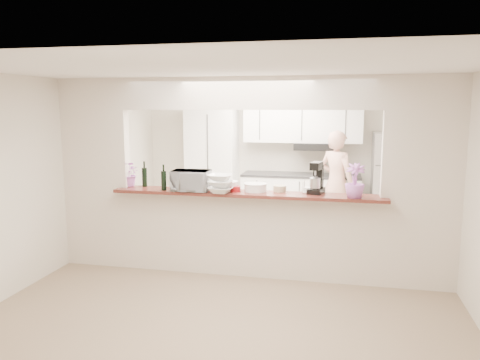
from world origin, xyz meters
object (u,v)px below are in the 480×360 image
(toaster_oven, at_px, (191,181))
(person, at_px, (336,183))
(stand_mixer, at_px, (317,179))
(refrigerator, at_px, (394,183))

(toaster_oven, xyz_separation_m, person, (1.78, 2.37, -0.35))
(toaster_oven, bearing_deg, person, 50.82)
(stand_mixer, distance_m, person, 2.25)
(person, bearing_deg, stand_mixer, 117.16)
(stand_mixer, height_order, person, person)
(toaster_oven, distance_m, stand_mixer, 1.56)
(toaster_oven, bearing_deg, refrigerator, 42.69)
(refrigerator, distance_m, person, 1.04)
(person, bearing_deg, refrigerator, -125.68)
(refrigerator, bearing_deg, stand_mixer, -114.83)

